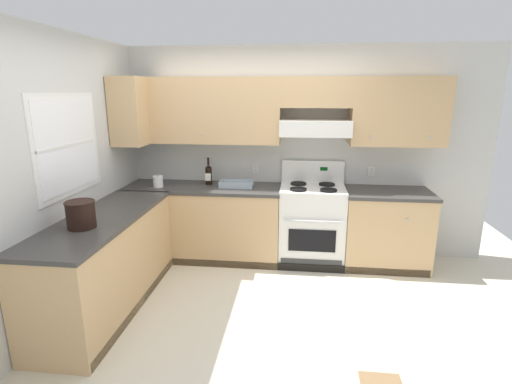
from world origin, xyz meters
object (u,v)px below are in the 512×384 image
object	(u,v)px
wine_bottle	(209,174)
bucket	(81,214)
bowl	(237,185)
stove	(312,224)
paper_towel_roll	(158,181)

from	to	relation	value
wine_bottle	bucket	distance (m)	1.79
bowl	bucket	xyz separation A→B (m)	(-1.06, -1.56, 0.10)
stove	bucket	size ratio (longest dim) A/B	4.90
wine_bottle	bowl	size ratio (longest dim) A/B	0.83
stove	wine_bottle	distance (m)	1.39
stove	bucket	distance (m)	2.57
wine_bottle	bowl	world-z (taller)	wine_bottle
stove	bucket	bearing A→B (deg)	-141.80
stove	wine_bottle	xyz separation A→B (m)	(-1.27, 0.10, 0.56)
paper_towel_roll	bowl	bearing A→B (deg)	6.62
bucket	paper_towel_roll	distance (m)	1.46
wine_bottle	bucket	bearing A→B (deg)	-113.11
stove	paper_towel_roll	xyz separation A→B (m)	(-1.84, -0.10, 0.50)
stove	bucket	xyz separation A→B (m)	(-1.97, -1.55, 0.55)
wine_bottle	bucket	world-z (taller)	wine_bottle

